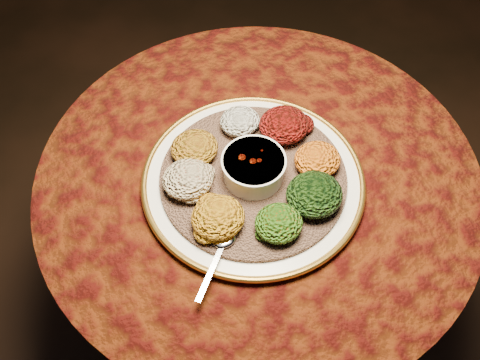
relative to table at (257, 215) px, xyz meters
name	(u,v)px	position (x,y,z in m)	size (l,w,h in m)	color
table	(257,215)	(0.00, 0.00, 0.00)	(0.96, 0.96, 0.73)	black
platter	(253,180)	(-0.03, -0.02, 0.19)	(0.59, 0.59, 0.02)	silver
injera	(253,177)	(-0.03, -0.02, 0.20)	(0.39, 0.39, 0.01)	brown
stew_bowl	(254,167)	(-0.03, -0.02, 0.24)	(0.13, 0.13, 0.05)	silver
spoon	(222,245)	(-0.16, -0.14, 0.21)	(0.12, 0.11, 0.01)	silver
portion_ayib	(240,121)	(0.01, 0.11, 0.23)	(0.09, 0.08, 0.04)	beige
portion_kitfo	(284,125)	(0.09, 0.05, 0.23)	(0.11, 0.10, 0.05)	black
portion_tikil	(317,160)	(0.10, -0.06, 0.23)	(0.10, 0.09, 0.05)	#B7770F
portion_gomen	(314,194)	(0.05, -0.13, 0.24)	(0.11, 0.11, 0.05)	black
portion_mixveg	(279,223)	(-0.04, -0.16, 0.23)	(0.09, 0.09, 0.04)	#8B3909
portion_kik	(218,217)	(-0.14, -0.09, 0.23)	(0.11, 0.10, 0.05)	#B57B10
portion_timatim	(188,179)	(-0.15, 0.02, 0.23)	(0.10, 0.10, 0.05)	maroon
portion_shiro	(194,148)	(-0.11, 0.08, 0.23)	(0.10, 0.10, 0.05)	#906511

